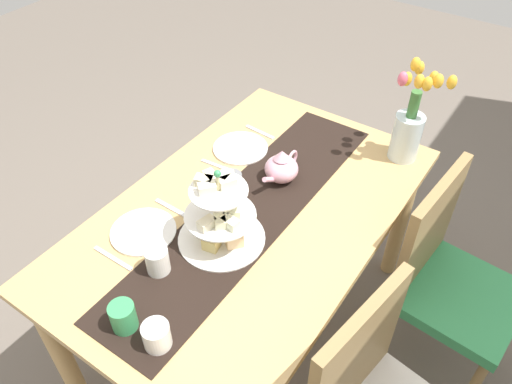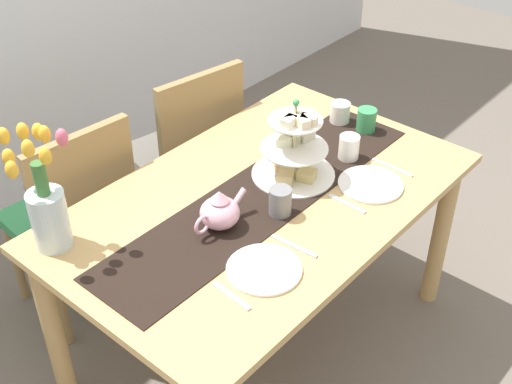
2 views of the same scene
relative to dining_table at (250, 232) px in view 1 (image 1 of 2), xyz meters
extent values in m
plane|color=#6B6056|center=(0.00, 0.00, -0.63)|extent=(8.00, 8.00, 0.00)
cube|color=tan|center=(0.00, 0.00, 0.09)|extent=(1.48, 0.91, 0.03)
cylinder|color=tan|center=(-0.67, -0.39, -0.27)|extent=(0.07, 0.07, 0.70)
cylinder|color=tan|center=(0.67, -0.39, -0.27)|extent=(0.07, 0.07, 0.70)
cylinder|color=tan|center=(-0.67, 0.39, -0.27)|extent=(0.07, 0.07, 0.70)
cylinder|color=olive|center=(-0.48, 0.95, -0.42)|extent=(0.04, 0.04, 0.41)
cylinder|color=olive|center=(-0.15, 0.56, -0.42)|extent=(0.04, 0.04, 0.41)
cylinder|color=olive|center=(-0.51, 0.59, -0.42)|extent=(0.04, 0.04, 0.41)
cube|color=#389356|center=(-0.32, 0.76, -0.19)|extent=(0.46, 0.46, 0.05)
cube|color=olive|center=(-0.33, 0.57, 0.06)|extent=(0.42, 0.07, 0.45)
cube|color=olive|center=(0.28, 0.57, 0.06)|extent=(0.42, 0.10, 0.45)
cube|color=black|center=(0.00, 0.00, 0.11)|extent=(1.37, 0.31, 0.00)
cylinder|color=beige|center=(0.17, 0.00, 0.25)|extent=(0.01, 0.01, 0.28)
cylinder|color=white|center=(0.17, 0.00, 0.12)|extent=(0.30, 0.30, 0.01)
cylinder|color=white|center=(0.17, 0.00, 0.23)|extent=(0.24, 0.24, 0.01)
cylinder|color=white|center=(0.17, 0.00, 0.34)|extent=(0.19, 0.19, 0.01)
cube|color=#DCC473|center=(0.22, 0.00, 0.14)|extent=(0.06, 0.06, 0.05)
cube|color=beige|center=(0.17, 0.05, 0.14)|extent=(0.08, 0.08, 0.05)
cube|color=#D1BA7B|center=(0.11, -0.01, 0.14)|extent=(0.08, 0.08, 0.04)
cube|color=#D6C27C|center=(0.17, -0.06, 0.14)|extent=(0.07, 0.07, 0.04)
cube|color=beige|center=(0.24, 0.00, 0.24)|extent=(0.06, 0.05, 0.03)
cube|color=beige|center=(0.20, 0.03, 0.24)|extent=(0.07, 0.06, 0.03)
cube|color=silver|center=(0.19, 0.06, 0.24)|extent=(0.04, 0.06, 0.03)
cube|color=beige|center=(0.15, 0.04, 0.24)|extent=(0.06, 0.07, 0.03)
cube|color=beige|center=(0.14, 0.01, 0.35)|extent=(0.07, 0.06, 0.03)
cube|color=#E8E6C7|center=(0.12, -0.01, 0.35)|extent=(0.06, 0.04, 0.03)
cube|color=beige|center=(0.15, -0.04, 0.35)|extent=(0.05, 0.07, 0.03)
cube|color=beige|center=(0.17, -0.05, 0.35)|extent=(0.05, 0.06, 0.03)
cube|color=beige|center=(0.20, -0.02, 0.35)|extent=(0.07, 0.06, 0.03)
sphere|color=#389356|center=(0.17, 0.00, 0.40)|extent=(0.02, 0.02, 0.02)
ellipsoid|color=#E5A8BC|center=(-0.22, 0.00, 0.16)|extent=(0.13, 0.13, 0.10)
cone|color=#E5A8BC|center=(-0.22, 0.00, 0.23)|extent=(0.06, 0.06, 0.04)
cylinder|color=#E5A8BC|center=(-0.13, 0.00, 0.17)|extent=(0.07, 0.02, 0.06)
torus|color=#E5A8BC|center=(-0.30, 0.00, 0.16)|extent=(0.07, 0.01, 0.07)
cylinder|color=silver|center=(-0.62, 0.33, 0.21)|extent=(0.12, 0.12, 0.20)
cylinder|color=#3D7538|center=(-0.62, 0.33, 0.35)|extent=(0.04, 0.04, 0.12)
ellipsoid|color=yellow|center=(-0.57, 0.34, 0.48)|extent=(0.04, 0.04, 0.06)
ellipsoid|color=yellow|center=(-0.57, 0.37, 0.48)|extent=(0.04, 0.04, 0.06)
ellipsoid|color=yellow|center=(-0.61, 0.40, 0.49)|extent=(0.04, 0.04, 0.06)
ellipsoid|color=yellow|center=(-0.65, 0.44, 0.47)|extent=(0.04, 0.04, 0.06)
ellipsoid|color=yellow|center=(-0.68, 0.36, 0.45)|extent=(0.04, 0.04, 0.06)
ellipsoid|color=yellow|center=(-0.72, 0.29, 0.46)|extent=(0.04, 0.04, 0.06)
ellipsoid|color=yellow|center=(-0.66, 0.29, 0.50)|extent=(0.04, 0.04, 0.06)
ellipsoid|color=yellow|center=(-0.61, 0.29, 0.45)|extent=(0.04, 0.04, 0.06)
ellipsoid|color=#E5607A|center=(-0.55, 0.29, 0.49)|extent=(0.04, 0.04, 0.06)
cylinder|color=white|center=(0.59, 0.10, 0.15)|extent=(0.08, 0.08, 0.08)
cylinder|color=white|center=(-0.28, -0.25, 0.11)|extent=(0.23, 0.23, 0.01)
cube|color=silver|center=(-0.43, -0.25, 0.11)|extent=(0.03, 0.15, 0.01)
cube|color=silver|center=(-0.14, -0.25, 0.11)|extent=(0.03, 0.17, 0.01)
cylinder|color=white|center=(0.30, -0.25, 0.11)|extent=(0.23, 0.23, 0.01)
cube|color=silver|center=(0.15, -0.25, 0.11)|extent=(0.02, 0.15, 0.01)
cube|color=silver|center=(0.44, -0.25, 0.11)|extent=(0.01, 0.17, 0.01)
cylinder|color=slate|center=(-0.04, -0.11, 0.16)|extent=(0.08, 0.08, 0.09)
cylinder|color=white|center=(0.39, -0.09, 0.16)|extent=(0.08, 0.08, 0.09)
cylinder|color=#389356|center=(0.60, -0.02, 0.16)|extent=(0.08, 0.08, 0.09)
camera|label=1|loc=(1.07, 0.76, 1.39)|focal=35.40mm
camera|label=2|loc=(-1.44, -1.21, 1.49)|focal=47.65mm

